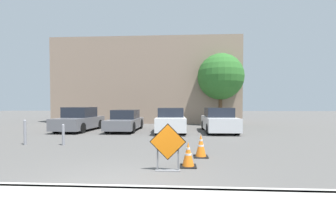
{
  "coord_description": "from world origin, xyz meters",
  "views": [
    {
      "loc": [
        1.48,
        -4.27,
        1.74
      ],
      "look_at": [
        0.48,
        12.86,
        1.18
      ],
      "focal_mm": 24.0,
      "sensor_mm": 36.0,
      "label": 1
    }
  ],
  "objects": [
    {
      "name": "curb_lip",
      "position": [
        0.0,
        0.0,
        0.07
      ],
      "size": [
        28.43,
        0.2,
        0.14
      ],
      "color": "#ADAAA3",
      "rests_on": "ground_plane"
    },
    {
      "name": "street_tree_behind_lot",
      "position": [
        4.86,
        15.26,
        4.12
      ],
      "size": [
        3.94,
        3.94,
        6.1
      ],
      "color": "#513823",
      "rests_on": "ground_plane"
    },
    {
      "name": "parked_car_fourth",
      "position": [
        3.89,
        10.11,
        0.71
      ],
      "size": [
        1.94,
        4.07,
        1.54
      ],
      "rotation": [
        0.0,
        0.0,
        3.16
      ],
      "color": "silver",
      "rests_on": "ground_plane"
    },
    {
      "name": "bollard_second",
      "position": [
        -5.25,
        5.0,
        0.57
      ],
      "size": [
        0.12,
        0.12,
        1.09
      ],
      "color": "gray",
      "rests_on": "ground_plane"
    },
    {
      "name": "traffic_cone_nearest",
      "position": [
        1.68,
        1.98,
        0.34
      ],
      "size": [
        0.45,
        0.45,
        0.7
      ],
      "color": "black",
      "rests_on": "ground_plane"
    },
    {
      "name": "building_facade_backdrop",
      "position": [
        -1.87,
        18.4,
        3.97
      ],
      "size": [
        17.57,
        5.0,
        7.94
      ],
      "color": "gray",
      "rests_on": "ground_plane"
    },
    {
      "name": "bollard_nearest",
      "position": [
        -3.55,
        5.0,
        0.48
      ],
      "size": [
        0.12,
        0.12,
        0.91
      ],
      "color": "gray",
      "rests_on": "ground_plane"
    },
    {
      "name": "parked_car_third",
      "position": [
        0.82,
        9.89,
        0.71
      ],
      "size": [
        1.94,
        4.12,
        1.54
      ],
      "rotation": [
        0.0,
        0.0,
        3.18
      ],
      "color": "white",
      "rests_on": "ground_plane"
    },
    {
      "name": "parked_car_second",
      "position": [
        -2.23,
        10.51,
        0.65
      ],
      "size": [
        1.79,
        4.32,
        1.39
      ],
      "rotation": [
        0.0,
        0.0,
        3.14
      ],
      "color": "slate",
      "rests_on": "ground_plane"
    },
    {
      "name": "ground_plane",
      "position": [
        0.0,
        10.0,
        0.0
      ],
      "size": [
        96.0,
        96.0,
        0.0
      ],
      "primitive_type": "plane",
      "color": "#565451"
    },
    {
      "name": "road_closed_sign",
      "position": [
        1.14,
        1.53,
        0.66
      ],
      "size": [
        0.96,
        0.2,
        1.25
      ],
      "color": "black",
      "rests_on": "ground_plane"
    },
    {
      "name": "sidewalk_strip",
      "position": [
        0.0,
        -1.19,
        0.07
      ],
      "size": [
        28.43,
        2.38,
        0.14
      ],
      "color": "#ADAAA3",
      "rests_on": "ground_plane"
    },
    {
      "name": "parked_car_nearest",
      "position": [
        -5.29,
        10.3,
        0.71
      ],
      "size": [
        2.04,
        4.21,
        1.57
      ],
      "rotation": [
        0.0,
        0.0,
        3.09
      ],
      "color": "slate",
      "rests_on": "ground_plane"
    },
    {
      "name": "traffic_cone_second",
      "position": [
        2.14,
        3.17,
        0.37
      ],
      "size": [
        0.48,
        0.48,
        0.77
      ],
      "color": "black",
      "rests_on": "ground_plane"
    }
  ]
}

